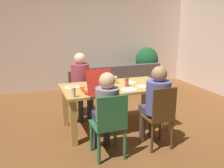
{
  "coord_description": "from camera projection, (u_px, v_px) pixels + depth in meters",
  "views": [
    {
      "loc": [
        -1.41,
        -3.8,
        1.87
      ],
      "look_at": [
        0.0,
        0.1,
        0.78
      ],
      "focal_mm": 39.76,
      "sensor_mm": 36.0,
      "label": 1
    }
  ],
  "objects": [
    {
      "name": "plate_2",
      "position": [
        143.0,
        86.0,
        4.15
      ],
      "size": [
        0.2,
        0.2,
        0.01
      ],
      "color": "white",
      "rests_on": "dining_table"
    },
    {
      "name": "back_wall",
      "position": [
        77.0,
        33.0,
        6.64
      ],
      "size": [
        6.51,
        0.12,
        2.98
      ],
      "primitive_type": "cube",
      "color": "beige",
      "rests_on": "ground"
    },
    {
      "name": "chair_1",
      "position": [
        110.0,
        125.0,
        3.32
      ],
      "size": [
        0.43,
        0.44,
        0.93
      ],
      "color": "#276A3E",
      "rests_on": "ground"
    },
    {
      "name": "plate_3",
      "position": [
        129.0,
        89.0,
        3.97
      ],
      "size": [
        0.26,
        0.26,
        0.01
      ],
      "color": "white",
      "rests_on": "dining_table"
    },
    {
      "name": "plate_1",
      "position": [
        72.0,
        87.0,
        4.1
      ],
      "size": [
        0.25,
        0.25,
        0.03
      ],
      "color": "white",
      "rests_on": "dining_table"
    },
    {
      "name": "drinking_glass_2",
      "position": [
        74.0,
        92.0,
        3.57
      ],
      "size": [
        0.06,
        0.06,
        0.15
      ],
      "primitive_type": "cylinder",
      "color": "silver",
      "rests_on": "dining_table"
    },
    {
      "name": "drinking_glass_0",
      "position": [
        127.0,
        82.0,
        4.15
      ],
      "size": [
        0.07,
        0.07,
        0.14
      ],
      "primitive_type": "cylinder",
      "color": "#BE492E",
      "rests_on": "dining_table"
    },
    {
      "name": "drinking_glass_1",
      "position": [
        115.0,
        80.0,
        4.33
      ],
      "size": [
        0.07,
        0.07,
        0.13
      ],
      "primitive_type": "cylinder",
      "color": "silver",
      "rests_on": "dining_table"
    },
    {
      "name": "person_1",
      "position": [
        106.0,
        106.0,
        3.39
      ],
      "size": [
        0.32,
        0.49,
        1.19
      ],
      "color": "#34334B",
      "rests_on": "ground"
    },
    {
      "name": "couch",
      "position": [
        116.0,
        81.0,
        6.65
      ],
      "size": [
        2.16,
        0.9,
        0.73
      ],
      "color": "#534D48",
      "rests_on": "ground"
    },
    {
      "name": "chair_0",
      "position": [
        80.0,
        90.0,
        4.95
      ],
      "size": [
        0.43,
        0.42,
        0.86
      ],
      "color": "brown",
      "rests_on": "ground"
    },
    {
      "name": "person_2",
      "position": [
        156.0,
        99.0,
        3.63
      ],
      "size": [
        0.36,
        0.52,
        1.23
      ],
      "color": "#3C3B44",
      "rests_on": "ground"
    },
    {
      "name": "plate_0",
      "position": [
        130.0,
        82.0,
        4.41
      ],
      "size": [
        0.23,
        0.23,
        0.01
      ],
      "color": "white",
      "rests_on": "dining_table"
    },
    {
      "name": "potted_plant",
      "position": [
        147.0,
        63.0,
        6.92
      ],
      "size": [
        0.63,
        0.63,
        1.11
      ],
      "color": "#B8744D",
      "rests_on": "ground"
    },
    {
      "name": "dining_table",
      "position": [
        114.0,
        94.0,
        4.24
      ],
      "size": [
        1.75,
        0.93,
        0.77
      ],
      "color": "#C39546",
      "rests_on": "ground"
    },
    {
      "name": "pizza_box_0",
      "position": [
        96.0,
        88.0,
        3.86
      ],
      "size": [
        0.38,
        0.52,
        0.39
      ],
      "color": "red",
      "rests_on": "dining_table"
    },
    {
      "name": "ground_plane",
      "position": [
        114.0,
        128.0,
        4.4
      ],
      "size": [
        20.0,
        20.0,
        0.0
      ],
      "primitive_type": "plane",
      "color": "brown"
    },
    {
      "name": "chair_2",
      "position": [
        160.0,
        116.0,
        3.56
      ],
      "size": [
        0.38,
        0.39,
        0.95
      ],
      "color": "#523516",
      "rests_on": "ground"
    },
    {
      "name": "person_0",
      "position": [
        81.0,
        80.0,
        4.76
      ],
      "size": [
        0.35,
        0.56,
        1.25
      ],
      "color": "#303F4D",
      "rests_on": "ground"
    }
  ]
}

